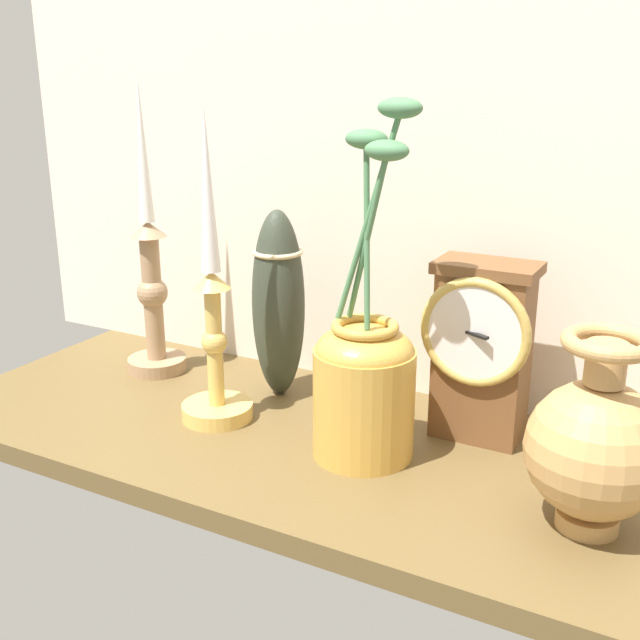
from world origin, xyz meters
TOP-DOWN VIEW (x-y plane):
  - ground_plane at (0.00, 0.00)cm, footprint 100.00×36.00cm
  - back_wall at (0.00, 18.50)cm, footprint 120.00×2.00cm
  - mantel_clock at (12.57, 8.78)cm, footprint 11.99×8.11cm
  - candlestick_tall_left at (-32.30, 7.63)cm, footprint 7.98×7.98cm
  - candlestick_tall_center at (-15.96, -1.04)cm, footprint 8.45×8.45cm
  - brass_vase_bulbous at (27.01, -4.07)cm, footprint 12.42×12.42cm
  - brass_vase_jar at (3.17, -0.93)cm, footprint 10.81×10.81cm
  - tall_ceramic_vase at (-13.24, 8.76)cm, footprint 6.55×6.55cm

SIDE VIEW (x-z plane):
  - ground_plane at x=0.00cm, z-range -2.40..0.00cm
  - brass_vase_bulbous at x=27.01cm, z-range -1.01..17.46cm
  - brass_vase_jar at x=3.17cm, z-range -9.70..27.44cm
  - mantel_clock at x=12.57cm, z-range 0.59..20.72cm
  - candlestick_tall_center at x=-15.96cm, z-range -6.49..29.69cm
  - tall_ceramic_vase at x=-13.24cm, z-range 0.15..23.84cm
  - candlestick_tall_left at x=-32.30cm, z-range -7.23..31.92cm
  - back_wall at x=0.00cm, z-range 0.00..65.00cm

